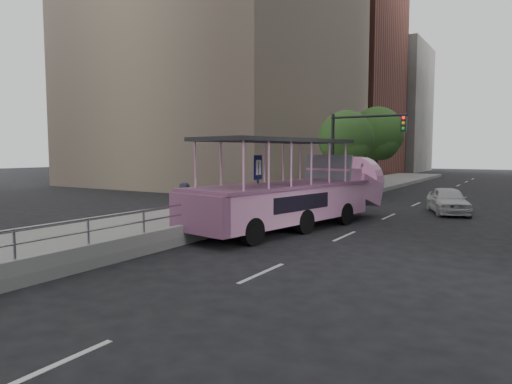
# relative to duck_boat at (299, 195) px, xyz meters

# --- Properties ---
(ground) EXTENTS (160.00, 160.00, 0.00)m
(ground) POSITION_rel_duck_boat_xyz_m (1.41, -5.11, -1.34)
(ground) COLOR black
(sidewalk) EXTENTS (5.50, 80.00, 0.30)m
(sidewalk) POSITION_rel_duck_boat_xyz_m (-4.34, 4.89, -1.19)
(sidewalk) COLOR gray
(sidewalk) RESTS_ON ground
(kerb_wall) EXTENTS (0.24, 30.00, 0.36)m
(kerb_wall) POSITION_rel_duck_boat_xyz_m (-1.71, -3.11, -0.86)
(kerb_wall) COLOR gray
(kerb_wall) RESTS_ON sidewalk
(guardrail) EXTENTS (0.07, 22.00, 0.71)m
(guardrail) POSITION_rel_duck_boat_xyz_m (-1.71, -3.11, -0.19)
(guardrail) COLOR #B3B2B7
(guardrail) RESTS_ON kerb_wall
(duck_boat) EXTENTS (4.54, 11.12, 3.60)m
(duck_boat) POSITION_rel_duck_boat_xyz_m (0.00, 0.00, 0.00)
(duck_boat) COLOR black
(duck_boat) RESTS_ON ground
(car) EXTENTS (2.87, 4.25, 1.34)m
(car) POSITION_rel_duck_boat_xyz_m (4.65, 7.48, -0.66)
(car) COLOR silver
(car) RESTS_ON ground
(pedestrian_far) EXTENTS (0.74, 0.93, 1.65)m
(pedestrian_far) POSITION_rel_duck_boat_xyz_m (-2.92, -3.79, -0.21)
(pedestrian_far) COLOR #272F3A
(pedestrian_far) RESTS_ON sidewalk
(parking_sign) EXTENTS (0.09, 0.67, 2.96)m
(parking_sign) POSITION_rel_duck_boat_xyz_m (-1.14, -1.39, 0.50)
(parking_sign) COLOR black
(parking_sign) RESTS_ON ground
(traffic_signal) EXTENTS (4.20, 0.32, 5.20)m
(traffic_signal) POSITION_rel_duck_boat_xyz_m (-0.30, 7.39, 2.16)
(traffic_signal) COLOR black
(traffic_signal) RESTS_ON ground
(street_tree_near) EXTENTS (3.52, 3.52, 5.72)m
(street_tree_near) POSITION_rel_duck_boat_xyz_m (-1.89, 10.82, 2.48)
(street_tree_near) COLOR #382719
(street_tree_near) RESTS_ON ground
(street_tree_far) EXTENTS (3.97, 3.97, 6.45)m
(street_tree_far) POSITION_rel_duck_boat_xyz_m (-1.69, 16.82, 2.97)
(street_tree_far) COLOR #382719
(street_tree_far) RESTS_ON ground
(midrise_brick) EXTENTS (18.00, 16.00, 26.00)m
(midrise_brick) POSITION_rel_duck_boat_xyz_m (-16.59, 42.89, 11.66)
(midrise_brick) COLOR brown
(midrise_brick) RESTS_ON ground
(midrise_stone_b) EXTENTS (16.00, 14.00, 20.00)m
(midrise_stone_b) POSITION_rel_duck_boat_xyz_m (-14.59, 58.89, 8.66)
(midrise_stone_b) COLOR gray
(midrise_stone_b) RESTS_ON ground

